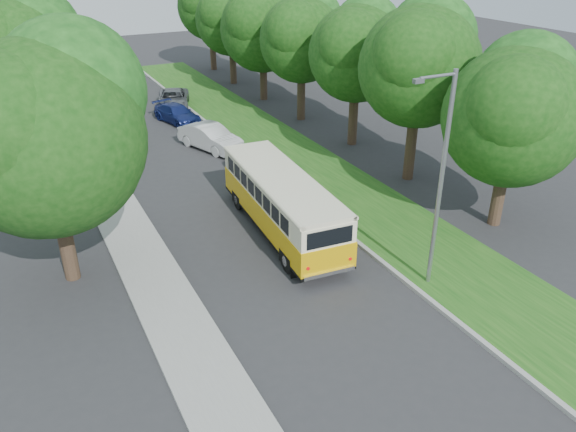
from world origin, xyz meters
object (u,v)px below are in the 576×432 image
lamppost_near (440,177)px  car_silver (258,164)px  lamppost_far (81,92)px  car_grey (173,99)px  car_blue (177,114)px  vintage_bus (282,204)px  car_white (210,137)px

lamppost_near → car_silver: 13.10m
lamppost_far → car_grey: size_ratio=1.54×
car_silver → car_grey: car_grey is taller
lamppost_near → car_grey: (-1.53, 27.22, -3.69)m
lamppost_near → lamppost_far: 20.53m
car_blue → lamppost_far: bearing=-156.6°
vintage_bus → car_silver: bearing=78.7°
car_blue → lamppost_near: bearing=-99.4°
car_silver → car_blue: (-1.09, 11.22, -0.03)m
lamppost_far → car_silver: 10.36m
lamppost_near → car_blue: 24.13m
car_blue → car_silver: bearing=-99.4°
lamppost_far → car_blue: lamppost_far is taller
car_white → car_grey: (0.56, 9.64, -0.07)m
lamppost_far → vintage_bus: lamppost_far is taller
lamppost_near → vintage_bus: bearing=115.9°
vintage_bus → car_silver: (1.76, 6.40, -0.73)m
car_blue → car_grey: (0.77, 3.49, 0.07)m
car_white → car_grey: size_ratio=0.93×
car_blue → car_grey: 3.58m
lamppost_near → car_blue: lamppost_near is taller
lamppost_near → car_silver: size_ratio=2.14×
car_white → car_silver: bearing=-100.5°
car_blue → car_grey: size_ratio=0.86×
vintage_bus → car_blue: vintage_bus is taller
car_grey → lamppost_far: bearing=-111.1°
car_silver → car_white: 5.15m
lamppost_near → car_grey: size_ratio=1.64×
car_white → car_grey: car_white is taller
vintage_bus → car_grey: size_ratio=1.88×
car_blue → vintage_bus: bearing=-107.1°
vintage_bus → car_white: size_ratio=2.02×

